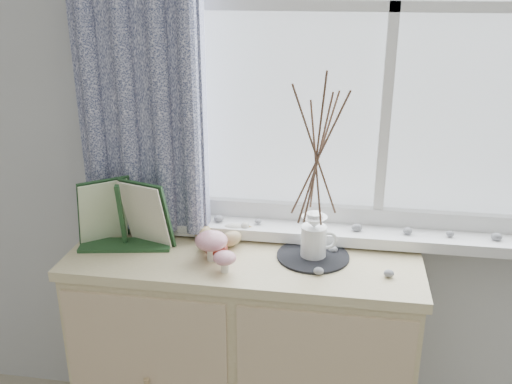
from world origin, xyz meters
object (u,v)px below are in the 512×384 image
(botanical_book, at_px, (120,217))
(twig_pitcher, at_px, (317,151))
(sideboard, at_px, (245,358))
(toadstool_cluster, at_px, (215,246))

(botanical_book, bearing_deg, twig_pitcher, -5.69)
(sideboard, bearing_deg, botanical_book, -175.34)
(sideboard, height_order, twig_pitcher, twig_pitcher)
(sideboard, distance_m, botanical_book, 0.69)
(botanical_book, bearing_deg, toadstool_cluster, -16.87)
(toadstool_cluster, height_order, twig_pitcher, twig_pitcher)
(botanical_book, relative_size, twig_pitcher, 0.56)
(botanical_book, relative_size, toadstool_cluster, 2.26)
(botanical_book, height_order, toadstool_cluster, botanical_book)
(twig_pitcher, bearing_deg, botanical_book, 161.99)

